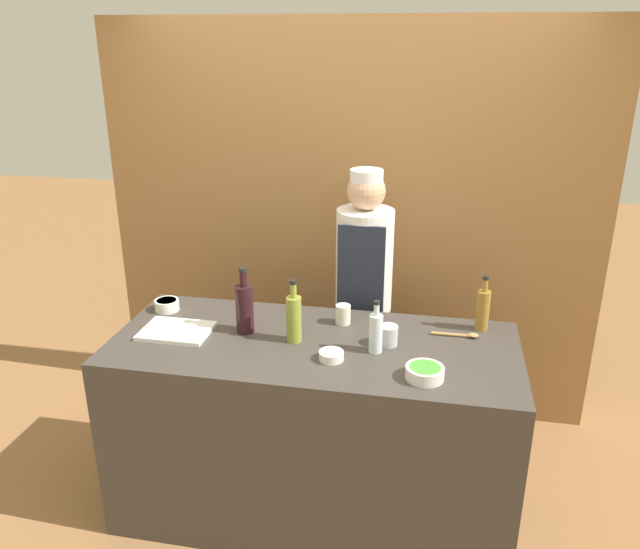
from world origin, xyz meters
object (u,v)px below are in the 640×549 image
object	(u,v)px
cup_steel	(388,335)
chef_center	(363,301)
bottle_oil	(294,317)
cutting_board	(176,331)
bottle_vinegar	(483,309)
wooden_spoon	(460,335)
bottle_clear	(376,332)
sauce_bowl_green	(425,372)
bottle_wine	(245,307)
sauce_bowl_orange	(331,355)
cup_cream	(343,314)
sauce_bowl_red	(167,305)

from	to	relation	value
cup_steel	chef_center	xyz separation A→B (m)	(-0.19, 0.58, -0.09)
bottle_oil	cup_steel	xyz separation A→B (m)	(0.44, 0.04, -0.07)
cutting_board	bottle_oil	size ratio (longest dim) A/B	1.06
bottle_vinegar	wooden_spoon	size ratio (longest dim) A/B	1.26
cutting_board	bottle_vinegar	bearing A→B (deg)	12.66
chef_center	bottle_oil	bearing A→B (deg)	-111.42
cutting_board	bottle_clear	size ratio (longest dim) A/B	1.31
sauce_bowl_green	bottle_wine	world-z (taller)	bottle_wine
sauce_bowl_orange	cup_cream	xyz separation A→B (m)	(-0.01, 0.38, 0.03)
sauce_bowl_red	bottle_oil	bearing A→B (deg)	-16.03
sauce_bowl_orange	bottle_clear	size ratio (longest dim) A/B	0.44
sauce_bowl_orange	cup_steel	world-z (taller)	cup_steel
cutting_board	cup_steel	bearing A→B (deg)	4.23
bottle_clear	chef_center	xyz separation A→B (m)	(-0.14, 0.66, -0.14)
sauce_bowl_green	wooden_spoon	xyz separation A→B (m)	(0.15, 0.42, -0.02)
cup_steel	cup_cream	world-z (taller)	cup_cream
cup_steel	sauce_bowl_green	bearing A→B (deg)	-57.19
sauce_bowl_orange	chef_center	size ratio (longest dim) A/B	0.07
cutting_board	cup_steel	size ratio (longest dim) A/B	3.44
cutting_board	bottle_wine	bearing A→B (deg)	13.88
sauce_bowl_red	bottle_wine	size ratio (longest dim) A/B	0.38
bottle_vinegar	sauce_bowl_red	bearing A→B (deg)	-177.03
cup_steel	wooden_spoon	distance (m)	0.36
sauce_bowl_red	cup_steel	bearing A→B (deg)	-8.11
cutting_board	bottle_oil	distance (m)	0.59
sauce_bowl_orange	bottle_wine	bearing A→B (deg)	156.59
bottle_oil	cup_cream	world-z (taller)	bottle_oil
bottle_wine	cup_cream	distance (m)	0.49
bottle_vinegar	cup_steel	size ratio (longest dim) A/B	2.93
sauce_bowl_green	chef_center	xyz separation A→B (m)	(-0.37, 0.86, -0.07)
bottle_wine	wooden_spoon	distance (m)	1.04
cutting_board	chef_center	size ratio (longest dim) A/B	0.20
bottle_wine	bottle_clear	world-z (taller)	bottle_wine
cutting_board	chef_center	bearing A→B (deg)	38.66
sauce_bowl_red	bottle_oil	xyz separation A→B (m)	(0.73, -0.21, 0.09)
bottle_oil	cup_steel	bearing A→B (deg)	5.75
bottle_clear	cup_steel	xyz separation A→B (m)	(0.05, 0.08, -0.05)
sauce_bowl_green	wooden_spoon	bearing A→B (deg)	70.23
bottle_clear	bottle_oil	world-z (taller)	bottle_oil
sauce_bowl_red	cup_steel	size ratio (longest dim) A/B	1.32
bottle_wine	cup_steel	xyz separation A→B (m)	(0.69, -0.00, -0.08)
bottle_clear	sauce_bowl_green	bearing A→B (deg)	-40.91
bottle_vinegar	cup_cream	distance (m)	0.68
cup_cream	bottle_oil	bearing A→B (deg)	-130.38
sauce_bowl_green	chef_center	size ratio (longest dim) A/B	0.10
sauce_bowl_green	bottle_clear	xyz separation A→B (m)	(-0.23, 0.20, 0.07)
sauce_bowl_green	cutting_board	bearing A→B (deg)	170.36
cutting_board	wooden_spoon	world-z (taller)	wooden_spoon
sauce_bowl_green	cup_steel	size ratio (longest dim) A/B	1.71
sauce_bowl_red	cup_cream	world-z (taller)	cup_cream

